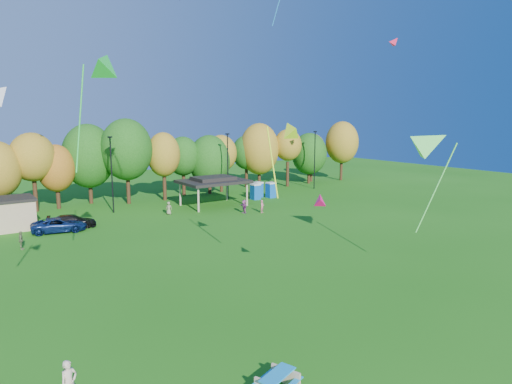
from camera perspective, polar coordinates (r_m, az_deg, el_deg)
ground at (r=22.88m, az=11.18°, el=-20.71°), size 160.00×160.00×0.00m
tree_line at (r=60.81m, az=-21.93°, el=3.60°), size 93.57×10.55×11.15m
lamp_posts at (r=56.39m, az=-17.60°, el=2.40°), size 64.50×0.25×9.09m
utility_building at (r=52.65m, az=-29.30°, el=-2.46°), size 6.30×4.30×3.25m
pavilion at (r=58.58m, az=-5.36°, el=1.40°), size 8.20×6.20×3.77m
porta_potties at (r=64.03m, az=0.68°, el=0.21°), size 3.75×2.45×2.18m
picnic_table at (r=20.75m, az=2.72°, el=-22.52°), size 2.18×1.99×0.77m
kite_flyer at (r=21.03m, az=-22.33°, el=-21.22°), size 0.80×0.66×1.89m
car_c at (r=49.56m, az=-23.40°, el=-3.79°), size 5.54×3.36×1.44m
car_d at (r=50.81m, az=-22.02°, el=-3.43°), size 5.06×3.04×1.37m
far_person_0 at (r=54.38m, az=-10.84°, el=-1.99°), size 0.88×0.86×1.53m
far_person_1 at (r=44.47m, az=-27.31°, el=-5.41°), size 0.53×1.00×1.63m
far_person_3 at (r=54.36m, az=0.77°, el=-1.82°), size 0.67×0.57×1.55m
far_person_4 at (r=54.13m, az=-1.49°, el=-1.82°), size 0.69×1.57×1.64m
kite_2 at (r=29.73m, az=4.20°, el=7.75°), size 1.54×3.31×5.45m
kite_5 at (r=36.82m, az=21.18°, el=5.73°), size 4.38×4.48×8.12m
kite_6 at (r=29.24m, az=-18.43°, el=14.95°), size 3.29×4.30×7.65m
kite_10 at (r=54.09m, az=17.00°, el=17.59°), size 1.64×1.56×1.29m
kite_12 at (r=27.81m, az=8.01°, el=-0.87°), size 1.40×1.44×1.16m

